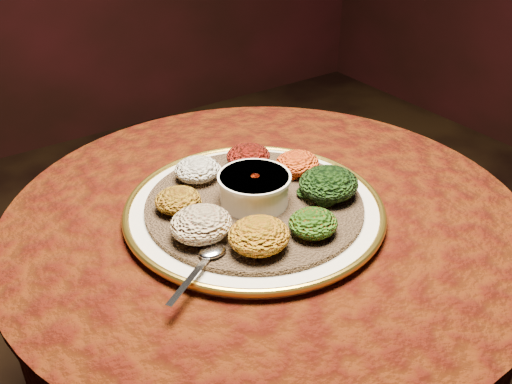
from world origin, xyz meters
TOP-DOWN VIEW (x-y plane):
  - table at (0.00, 0.00)m, footprint 0.96×0.96m
  - platter at (-0.03, 0.00)m, footprint 0.56×0.56m
  - injera at (-0.03, 0.00)m, footprint 0.47×0.47m
  - stew_bowl at (-0.03, 0.00)m, footprint 0.13×0.13m
  - spoon at (-0.17, -0.09)m, footprint 0.14×0.09m
  - portion_ayib at (-0.07, 0.13)m, footprint 0.09×0.08m
  - portion_kitfo at (0.04, 0.12)m, footprint 0.09×0.08m
  - portion_tikil at (0.10, 0.04)m, footprint 0.09×0.08m
  - portion_gomen at (0.10, -0.06)m, footprint 0.11×0.10m
  - portion_mixveg at (-0.00, -0.13)m, footprint 0.08×0.08m
  - portion_kik at (-0.10, -0.11)m, footprint 0.10×0.09m
  - portion_timatim at (-0.16, -0.04)m, footprint 0.10×0.10m
  - portion_shiro at (-0.15, 0.06)m, footprint 0.08×0.08m

SIDE VIEW (x-z plane):
  - table at x=0.00m, z-range 0.19..0.92m
  - platter at x=-0.03m, z-range 0.73..0.76m
  - injera at x=-0.03m, z-range 0.75..0.76m
  - spoon at x=-0.17m, z-range 0.76..0.77m
  - portion_shiro at x=-0.15m, z-range 0.76..0.80m
  - portion_mixveg at x=0.00m, z-range 0.76..0.80m
  - portion_tikil at x=0.10m, z-range 0.76..0.80m
  - portion_ayib at x=-0.07m, z-range 0.76..0.80m
  - portion_kitfo at x=0.04m, z-range 0.76..0.80m
  - portion_kik at x=-0.10m, z-range 0.76..0.81m
  - portion_timatim at x=-0.16m, z-range 0.76..0.81m
  - portion_gomen at x=0.10m, z-range 0.76..0.81m
  - stew_bowl at x=-0.03m, z-range 0.77..0.82m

